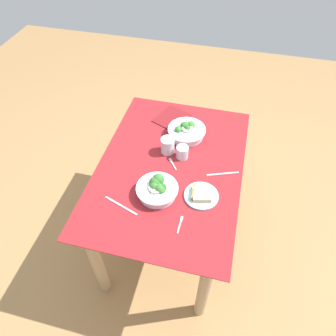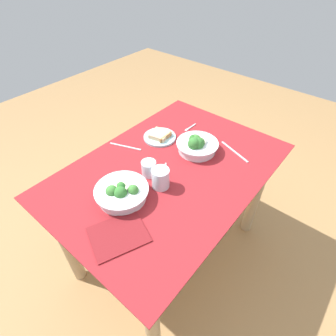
{
  "view_description": "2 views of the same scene",
  "coord_description": "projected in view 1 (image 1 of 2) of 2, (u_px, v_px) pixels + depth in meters",
  "views": [
    {
      "loc": [
        1.19,
        0.28,
        2.11
      ],
      "look_at": [
        0.04,
        -0.0,
        0.79
      ],
      "focal_mm": 33.26,
      "sensor_mm": 36.0,
      "label": 1
    },
    {
      "loc": [
        -0.78,
        -0.64,
        1.66
      ],
      "look_at": [
        -0.03,
        -0.01,
        0.79
      ],
      "focal_mm": 28.62,
      "sensor_mm": 36.0,
      "label": 2
    }
  ],
  "objects": [
    {
      "name": "fork_by_far_bowl",
      "position": [
        180.0,
        224.0,
        1.56
      ],
      "size": [
        0.1,
        0.01,
        0.0
      ],
      "rotation": [
        0.0,
        0.0,
        3.11
      ],
      "color": "#B7B7BC",
      "rests_on": "dining_table"
    },
    {
      "name": "broccoli_bowl_far",
      "position": [
        186.0,
        131.0,
        1.98
      ],
      "size": [
        0.24,
        0.24,
        0.09
      ],
      "color": "white",
      "rests_on": "dining_table"
    },
    {
      "name": "napkin_folded_upper",
      "position": [
        172.0,
        118.0,
        2.12
      ],
      "size": [
        0.27,
        0.25,
        0.01
      ],
      "primitive_type": "cube",
      "rotation": [
        0.0,
        0.0,
        -0.4
      ],
      "color": "maroon",
      "rests_on": "dining_table"
    },
    {
      "name": "dining_table",
      "position": [
        170.0,
        181.0,
        1.92
      ],
      "size": [
        1.21,
        0.84,
        0.75
      ],
      "color": "maroon",
      "rests_on": "ground_plane"
    },
    {
      "name": "fork_by_near_bowl",
      "position": [
        173.0,
        164.0,
        1.83
      ],
      "size": [
        0.08,
        0.06,
        0.0
      ],
      "rotation": [
        0.0,
        0.0,
        3.77
      ],
      "color": "#B7B7BC",
      "rests_on": "dining_table"
    },
    {
      "name": "bread_side_plate",
      "position": [
        201.0,
        195.0,
        1.67
      ],
      "size": [
        0.19,
        0.19,
        0.04
      ],
      "color": "#99C6D1",
      "rests_on": "dining_table"
    },
    {
      "name": "ground_plane",
      "position": [
        170.0,
        232.0,
        2.38
      ],
      "size": [
        6.0,
        6.0,
        0.0
      ],
      "primitive_type": "plane",
      "color": "#9E7547"
    },
    {
      "name": "water_glass_center",
      "position": [
        182.0,
        152.0,
        1.85
      ],
      "size": [
        0.07,
        0.07,
        0.08
      ],
      "primitive_type": "cylinder",
      "color": "silver",
      "rests_on": "dining_table"
    },
    {
      "name": "broccoli_bowl_near",
      "position": [
        157.0,
        189.0,
        1.66
      ],
      "size": [
        0.23,
        0.23,
        0.11
      ],
      "color": "white",
      "rests_on": "dining_table"
    },
    {
      "name": "table_knife_left",
      "position": [
        223.0,
        174.0,
        1.78
      ],
      "size": [
        0.08,
        0.18,
        0.0
      ],
      "primitive_type": "cube",
      "rotation": [
        0.0,
        0.0,
        1.93
      ],
      "color": "#B7B7BC",
      "rests_on": "dining_table"
    },
    {
      "name": "water_glass_side",
      "position": [
        168.0,
        145.0,
        1.87
      ],
      "size": [
        0.08,
        0.08,
        0.1
      ],
      "primitive_type": "cylinder",
      "color": "silver",
      "rests_on": "dining_table"
    },
    {
      "name": "table_knife_right",
      "position": [
        121.0,
        206.0,
        1.64
      ],
      "size": [
        0.08,
        0.2,
        0.0
      ],
      "primitive_type": "cube",
      "rotation": [
        0.0,
        0.0,
        4.38
      ],
      "color": "#B7B7BC",
      "rests_on": "dining_table"
    }
  ]
}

